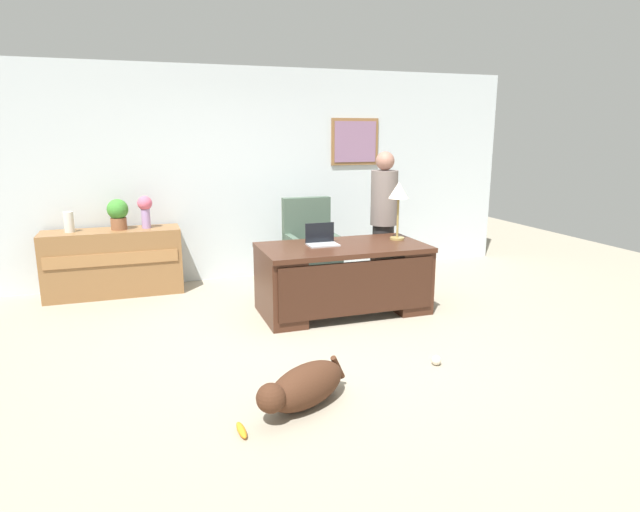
% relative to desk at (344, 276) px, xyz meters
% --- Properties ---
extents(ground_plane, '(12.00, 12.00, 0.00)m').
position_rel_desk_xyz_m(ground_plane, '(-0.42, -0.76, -0.40)').
color(ground_plane, '#9E937F').
extents(back_wall, '(7.00, 0.16, 2.70)m').
position_rel_desk_xyz_m(back_wall, '(-0.41, 1.84, 0.96)').
color(back_wall, silver).
rests_on(back_wall, ground_plane).
extents(desk, '(1.75, 0.92, 0.73)m').
position_rel_desk_xyz_m(desk, '(0.00, 0.00, 0.00)').
color(desk, '#422316').
rests_on(desk, ground_plane).
extents(credenza, '(1.55, 0.50, 0.78)m').
position_rel_desk_xyz_m(credenza, '(-2.34, 1.49, -0.01)').
color(credenza, olive).
rests_on(credenza, ground_plane).
extents(armchair, '(0.60, 0.59, 1.11)m').
position_rel_desk_xyz_m(armchair, '(-0.05, 1.01, 0.10)').
color(armchair, '#475B4C').
rests_on(armchair, ground_plane).
extents(person_standing, '(0.32, 0.32, 1.67)m').
position_rel_desk_xyz_m(person_standing, '(0.78, 0.67, 0.47)').
color(person_standing, '#262323').
rests_on(person_standing, ground_plane).
extents(dog_lying, '(0.77, 0.61, 0.30)m').
position_rel_desk_xyz_m(dog_lying, '(-1.02, -1.84, -0.24)').
color(dog_lying, '#472819').
rests_on(dog_lying, ground_plane).
extents(laptop, '(0.32, 0.22, 0.22)m').
position_rel_desk_xyz_m(laptop, '(-0.21, 0.13, 0.39)').
color(laptop, '#B2B5BA').
rests_on(laptop, desk).
extents(desk_lamp, '(0.22, 0.22, 0.64)m').
position_rel_desk_xyz_m(desk_lamp, '(0.68, 0.12, 0.84)').
color(desk_lamp, '#9E8447').
rests_on(desk_lamp, desk).
extents(vase_with_flowers, '(0.17, 0.17, 0.38)m').
position_rel_desk_xyz_m(vase_with_flowers, '(-1.94, 1.49, 0.62)').
color(vase_with_flowers, '#AD8CC8').
rests_on(vase_with_flowers, credenza).
extents(vase_empty, '(0.11, 0.11, 0.23)m').
position_rel_desk_xyz_m(vase_empty, '(-2.78, 1.49, 0.50)').
color(vase_empty, silver).
rests_on(vase_empty, credenza).
extents(potted_plant, '(0.24, 0.24, 0.36)m').
position_rel_desk_xyz_m(potted_plant, '(-2.25, 1.49, 0.58)').
color(potted_plant, brown).
rests_on(potted_plant, credenza).
extents(dog_toy_ball, '(0.08, 0.08, 0.08)m').
position_rel_desk_xyz_m(dog_toy_ball, '(0.24, -1.53, -0.36)').
color(dog_toy_ball, beige).
rests_on(dog_toy_ball, ground_plane).
extents(dog_toy_bone, '(0.06, 0.20, 0.05)m').
position_rel_desk_xyz_m(dog_toy_bone, '(-1.50, -2.04, -0.37)').
color(dog_toy_bone, orange).
rests_on(dog_toy_bone, ground_plane).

